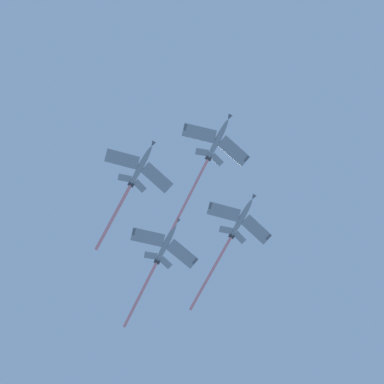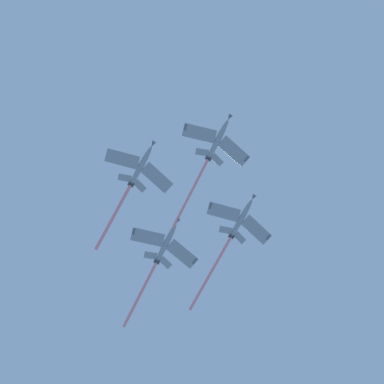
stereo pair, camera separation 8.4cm
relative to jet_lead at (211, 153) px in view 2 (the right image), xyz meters
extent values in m
ellipsoid|color=gray|center=(-2.07, 3.35, 0.65)|extent=(7.70, 11.10, 3.31)
cone|color=#595E60|center=(-5.55, 8.98, 1.74)|extent=(1.95, 2.14, 1.45)
ellipsoid|color=black|center=(-3.11, 5.03, 1.58)|extent=(2.38, 3.00, 1.35)
cube|color=gray|center=(-6.18, -0.09, 0.42)|extent=(8.85, 8.95, 0.79)
cube|color=#595E60|center=(-9.50, -2.51, 0.49)|extent=(1.77, 1.75, 0.41)
cube|color=gray|center=(2.84, 5.48, 0.42)|extent=(9.66, 6.15, 0.79)
cube|color=#595E60|center=(6.49, 7.37, 0.49)|extent=(1.21, 1.92, 0.41)
cube|color=gray|center=(-1.42, -2.04, -0.17)|extent=(3.70, 3.91, 0.45)
cube|color=gray|center=(2.46, 0.36, -0.17)|extent=(3.92, 2.60, 0.45)
cube|color=#595E60|center=(0.54, -0.87, 1.24)|extent=(1.64, 2.50, 3.16)
cylinder|color=#38383D|center=(0.54, -1.74, -0.40)|extent=(1.27, 1.37, 0.95)
cylinder|color=#38383D|center=(1.31, -1.26, -0.40)|extent=(1.27, 1.37, 0.95)
cylinder|color=pink|center=(7.29, -11.80, -2.41)|extent=(13.21, 20.76, 4.68)
ellipsoid|color=gray|center=(-7.17, -18.85, -1.39)|extent=(8.03, 10.92, 3.33)
cone|color=#595E60|center=(-10.84, -13.36, -0.28)|extent=(1.98, 2.14, 1.45)
ellipsoid|color=black|center=(-8.27, -17.21, -0.45)|extent=(2.45, 2.98, 1.35)
cube|color=gray|center=(-11.15, -22.44, -1.62)|extent=(8.70, 9.07, 0.79)
cube|color=#595E60|center=(-14.38, -24.98, -1.55)|extent=(1.80, 1.72, 0.42)
cube|color=gray|center=(-2.34, -16.55, -1.62)|extent=(9.68, 6.41, 0.79)
cube|color=#595E60|center=(1.25, -14.53, -1.55)|extent=(1.27, 1.93, 0.42)
cube|color=gray|center=(-6.33, -24.22, -2.22)|extent=(3.64, 3.94, 0.46)
cube|color=gray|center=(-2.54, -21.68, -2.22)|extent=(3.95, 2.71, 0.46)
cube|color=#595E60|center=(-4.41, -22.98, -0.80)|extent=(1.72, 2.45, 3.16)
cylinder|color=#38383D|center=(-4.38, -23.84, -2.45)|extent=(1.29, 1.37, 0.95)
cylinder|color=#38383D|center=(-3.63, -23.34, -2.45)|extent=(1.29, 1.37, 0.95)
cylinder|color=pink|center=(2.59, -33.45, -4.44)|extent=(13.69, 19.94, 4.70)
ellipsoid|color=gray|center=(19.24, -1.88, -1.56)|extent=(7.99, 10.95, 3.23)
cone|color=#595E60|center=(15.59, 3.65, -0.51)|extent=(1.98, 2.14, 1.44)
ellipsoid|color=black|center=(18.15, -0.22, -0.64)|extent=(2.44, 2.98, 1.33)
cube|color=gray|center=(15.25, -5.44, -1.78)|extent=(8.73, 9.06, 0.76)
cube|color=#595E60|center=(12.00, -7.97, -1.71)|extent=(1.80, 1.73, 0.40)
cube|color=gray|center=(24.09, 0.40, -1.78)|extent=(9.68, 6.38, 0.76)
cube|color=#595E60|center=(27.69, 2.40, -1.71)|extent=(1.26, 1.93, 0.40)
cube|color=gray|center=(20.06, -7.25, -2.34)|extent=(3.65, 3.94, 0.44)
cube|color=gray|center=(23.87, -4.74, -2.34)|extent=(3.95, 2.70, 0.44)
cube|color=#595E60|center=(21.98, -6.01, -0.93)|extent=(1.70, 2.44, 3.14)
cylinder|color=#38383D|center=(22.02, -6.89, -2.57)|extent=(1.28, 1.37, 0.95)
cylinder|color=#38383D|center=(22.77, -6.39, -2.57)|extent=(1.28, 1.37, 0.95)
cylinder|color=pink|center=(27.98, -15.09, -4.18)|extent=(11.77, 17.17, 4.03)
ellipsoid|color=gray|center=(14.10, -23.35, -4.72)|extent=(7.69, 11.08, 3.58)
cone|color=#595E60|center=(10.64, -17.75, -3.46)|extent=(1.97, 2.16, 1.48)
ellipsoid|color=black|center=(13.07, -21.69, -3.74)|extent=(2.39, 3.01, 1.41)
cube|color=gray|center=(10.00, -26.78, -4.97)|extent=(8.84, 8.94, 0.87)
cube|color=#595E60|center=(6.67, -29.21, -4.90)|extent=(1.77, 1.75, 0.45)
cube|color=gray|center=(19.01, -21.21, -4.97)|extent=(9.66, 6.14, 0.87)
cube|color=#595E60|center=(22.67, -19.32, -4.90)|extent=(1.21, 1.92, 0.45)
cube|color=gray|center=(14.74, -28.72, -5.65)|extent=(3.70, 3.91, 0.49)
cube|color=gray|center=(18.62, -26.32, -5.65)|extent=(3.92, 2.60, 0.49)
cube|color=#595E60|center=(16.72, -27.58, -4.24)|extent=(1.67, 2.55, 3.20)
cylinder|color=#38383D|center=(16.70, -28.41, -5.90)|extent=(1.28, 1.38, 0.97)
cylinder|color=#38383D|center=(17.47, -27.94, -5.90)|extent=(1.28, 1.38, 0.97)
cylinder|color=pink|center=(22.39, -36.76, -7.82)|extent=(11.18, 17.39, 4.57)
camera|label=1|loc=(3.45, 23.37, -131.18)|focal=45.71mm
camera|label=2|loc=(3.54, 23.38, -131.18)|focal=45.71mm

